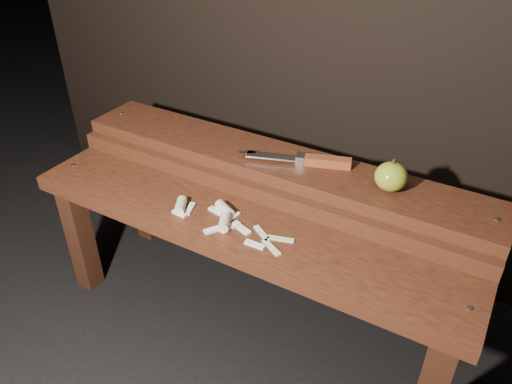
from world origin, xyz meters
The scene contains 6 objects.
ground centered at (0.00, 0.00, 0.00)m, with size 60.00×60.00×0.00m, color black.
bench_front_tier centered at (0.00, -0.06, 0.35)m, with size 1.20×0.20×0.42m.
bench_rear_tier centered at (0.00, 0.17, 0.41)m, with size 1.20×0.21×0.50m.
apple centered at (0.31, 0.17, 0.54)m, with size 0.08×0.08×0.08m.
knife centered at (0.10, 0.18, 0.51)m, with size 0.29×0.12×0.03m.
apple_scraps centered at (-0.05, -0.06, 0.43)m, with size 0.34×0.12×0.03m.
Camera 1 is at (0.54, -0.87, 1.17)m, focal length 35.00 mm.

